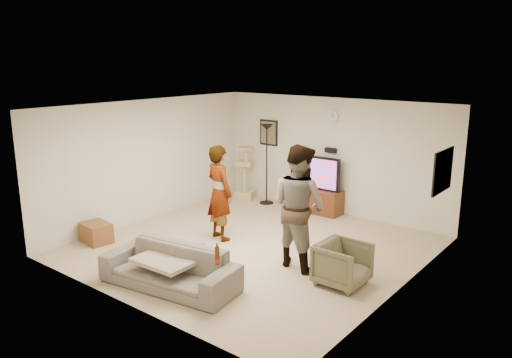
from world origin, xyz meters
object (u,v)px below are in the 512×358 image
Objects in this scene: cat_tree at (245,173)px; side_table at (96,233)px; tv_stand at (314,200)px; armchair at (343,264)px; person_right at (299,206)px; floor_lamp at (267,165)px; tv at (315,172)px; person_left at (219,193)px; beer_bottle at (217,256)px; sofa at (170,267)px.

cat_tree reaches higher than side_table.
armchair is (2.28, -2.87, 0.06)m from tv_stand.
floor_lamp is at bearing -34.93° from person_right.
tv_stand is at bearing 4.63° from cat_tree.
tv is 0.66× the size of floor_lamp.
person_left is 3.23× the size of side_table.
person_right is at bearing -38.22° from cat_tree.
tv_stand is 0.63× the size of person_right.
cat_tree is 2.34× the size of side_table.
side_table is at bearing -103.12° from floor_lamp.
cat_tree is 4.96m from armchair.
cat_tree is at bearing -179.34° from floor_lamp.
cat_tree reaches higher than tv_stand.
person_left is at bearing -73.17° from floor_lamp.
beer_bottle is at bearing -74.19° from tv_stand.
floor_lamp is 1.43× the size of cat_tree.
floor_lamp is at bearing 100.41° from sofa.
tv is at bearing -53.38° from person_right.
tv reaches higher than tv_stand.
person_right reaches higher than side_table.
person_right is (3.20, -2.52, 0.36)m from cat_tree.
sofa is 1.05m from beer_bottle.
floor_lamp is at bearing 76.88° from side_table.
cat_tree is at bearing 125.59° from beer_bottle.
floor_lamp is 7.38× the size of beer_bottle.
person_right is (1.35, -2.67, 0.74)m from tv_stand.
tv_stand is 0.61× the size of sofa.
person_left is at bearing -100.59° from tv.
cat_tree reaches higher than beer_bottle.
sofa is at bearing 127.33° from person_left.
person_left is 7.13× the size of beer_bottle.
side_table is at bearing 58.81° from person_left.
tv_stand is 1.38m from floor_lamp.
side_table is (-3.41, 0.41, -0.55)m from beer_bottle.
cat_tree reaches higher than tv.
tv_stand is 0.98× the size of cat_tree.
sofa is at bearing -86.00° from tv.
cat_tree reaches higher than sofa.
person_right is at bearing 78.50° from armchair.
person_right reaches higher than armchair.
side_table is at bearing 32.20° from person_right.
tv is at bearing 39.23° from armchair.
cat_tree is at bearing -175.37° from tv_stand.
person_left reaches higher than sofa.
person_right reaches higher than tv.
floor_lamp is 5.03m from beer_bottle.
floor_lamp reaches higher than sofa.
sofa is (2.16, -4.37, -0.34)m from cat_tree.
person_left is (-0.48, -2.55, 0.00)m from tv.
cat_tree is 0.64× the size of person_right.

